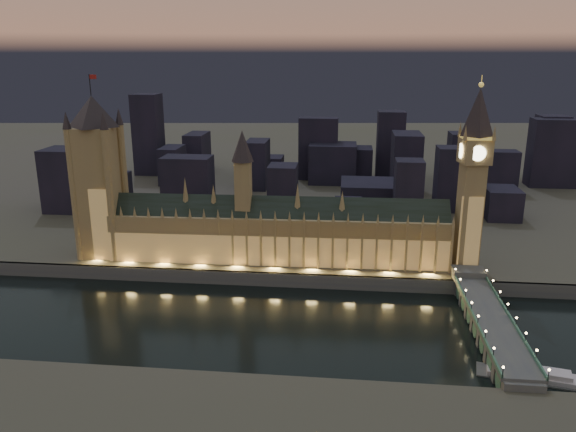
# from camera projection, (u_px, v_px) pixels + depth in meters

# --- Properties ---
(ground_plane) EXTENTS (2000.00, 2000.00, 0.00)m
(ground_plane) POSITION_uv_depth(u_px,v_px,m) (267.00, 319.00, 282.02)
(ground_plane) COLOR black
(ground_plane) RESTS_ON ground
(north_bank) EXTENTS (2000.00, 960.00, 8.00)m
(north_bank) POSITION_uv_depth(u_px,v_px,m) (320.00, 146.00, 777.32)
(north_bank) COLOR #4B4B33
(north_bank) RESTS_ON ground
(embankment_wall) EXTENTS (2000.00, 2.50, 8.00)m
(embankment_wall) POSITION_uv_depth(u_px,v_px,m) (277.00, 280.00, 320.04)
(embankment_wall) COLOR #4A4B51
(embankment_wall) RESTS_ON ground
(palace_of_westminster) EXTENTS (202.00, 24.80, 78.00)m
(palace_of_westminster) POSITION_uv_depth(u_px,v_px,m) (276.00, 231.00, 333.90)
(palace_of_westminster) COLOR #9C7D52
(palace_of_westminster) RESTS_ON north_bank
(victoria_tower) EXTENTS (31.68, 31.68, 108.80)m
(victoria_tower) POSITION_uv_depth(u_px,v_px,m) (98.00, 169.00, 334.99)
(victoria_tower) COLOR #9C7D52
(victoria_tower) RESTS_ON north_bank
(elizabeth_tower) EXTENTS (18.00, 18.00, 109.13)m
(elizabeth_tower) POSITION_uv_depth(u_px,v_px,m) (474.00, 165.00, 310.92)
(elizabeth_tower) COLOR #9C7D52
(elizabeth_tower) RESTS_ON north_bank
(westminster_bridge) EXTENTS (17.55, 113.00, 15.90)m
(westminster_bridge) POSITION_uv_depth(u_px,v_px,m) (488.00, 321.00, 266.22)
(westminster_bridge) COLOR #4A4B51
(westminster_bridge) RESTS_ON ground
(river_boat) EXTENTS (48.71, 20.62, 4.50)m
(river_boat) POSITION_uv_depth(u_px,v_px,m) (538.00, 376.00, 229.40)
(river_boat) COLOR #4A4B51
(river_boat) RESTS_ON ground
(city_backdrop) EXTENTS (459.79, 215.63, 81.01)m
(city_backdrop) POSITION_uv_depth(u_px,v_px,m) (346.00, 165.00, 505.07)
(city_backdrop) COLOR black
(city_backdrop) RESTS_ON north_bank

